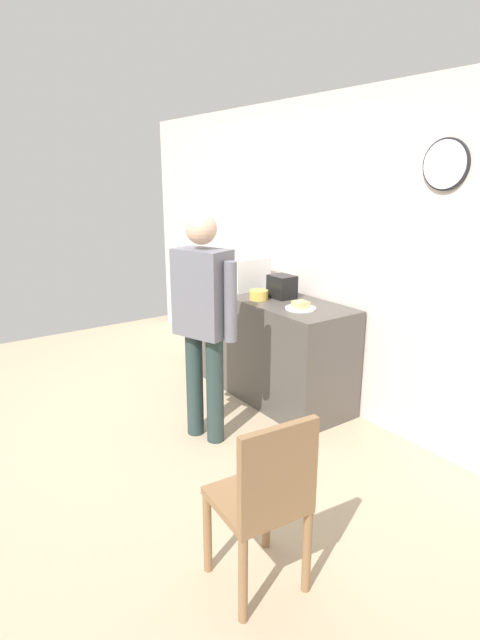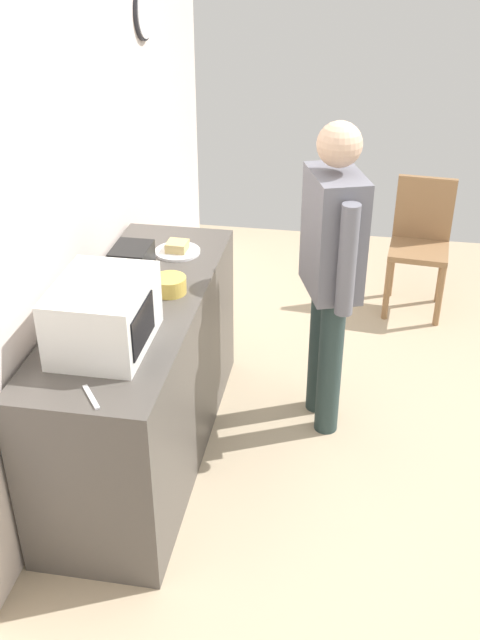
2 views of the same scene
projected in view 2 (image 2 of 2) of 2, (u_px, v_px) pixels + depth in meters
name	position (u px, v px, depth m)	size (l,w,h in m)	color
ground_plane	(374.00, 460.00, 3.95)	(6.00, 6.00, 0.00)	tan
back_wall	(61.00, 213.00, 3.54)	(5.40, 0.13, 2.60)	silver
kitchen_counter	(143.00, 378.00, 3.81)	(1.82, 0.62, 0.92)	#4C4742
microwave	(103.00, 315.00, 3.15)	(0.50, 0.39, 0.30)	silver
sandwich_plate	(177.00, 249.00, 4.03)	(0.25, 0.25, 0.07)	white
salad_bowl	(170.00, 285.00, 3.62)	(0.16, 0.16, 0.08)	gold
toaster	(132.00, 265.00, 3.67)	(0.22, 0.18, 0.20)	black
fork_utensil	(91.00, 397.00, 2.88)	(0.17, 0.02, 0.01)	silver
spoon_utensil	(81.00, 301.00, 3.55)	(0.17, 0.02, 0.01)	silver
person_standing	(332.00, 260.00, 3.78)	(0.56, 0.36, 1.71)	#283A39
wooden_chair	(420.00, 239.00, 5.18)	(0.43, 0.43, 0.94)	olive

